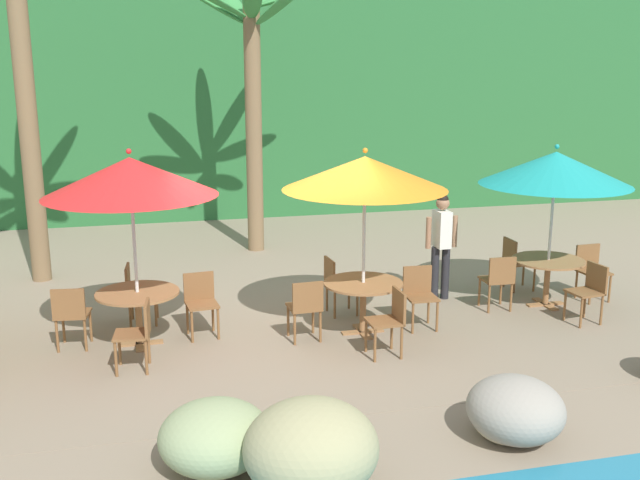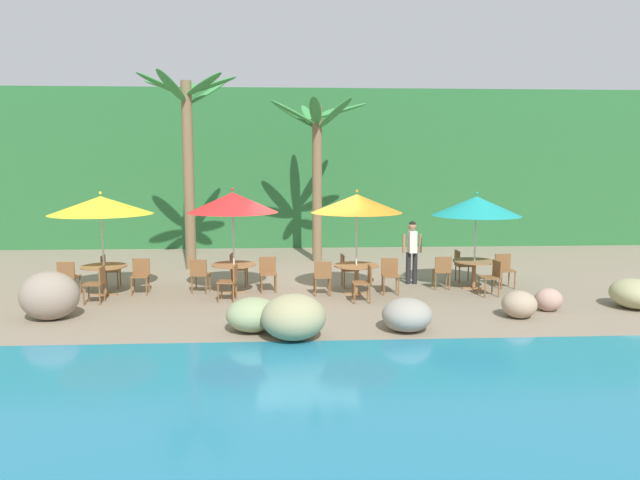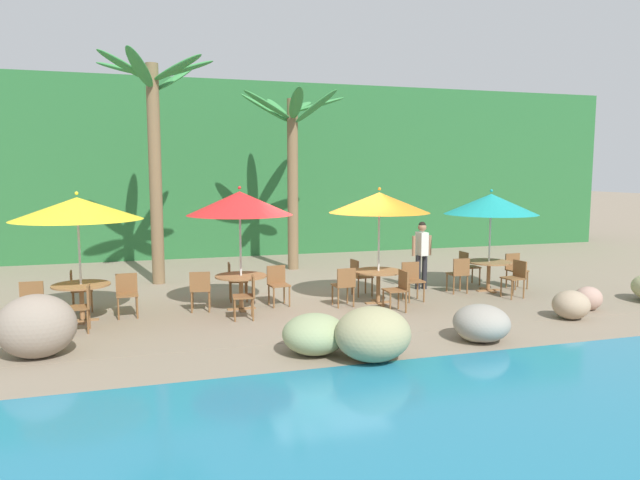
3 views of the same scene
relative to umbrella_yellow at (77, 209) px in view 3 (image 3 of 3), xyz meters
The scene contains 31 objects.
ground_plane 5.45m from the umbrella_yellow, ahead, with size 120.00×120.00×0.00m, color gray.
terrace_deck 5.44m from the umbrella_yellow, ahead, with size 18.00×5.20×0.01m.
foliage_backdrop 10.33m from the umbrella_yellow, 61.13° to the left, with size 28.00×2.40×6.00m.
rock_seawall 7.08m from the umbrella_yellow, 24.40° to the right, with size 14.53×3.09×1.02m.
umbrella_yellow is the anchor object (origin of this frame).
dining_table_yellow 1.61m from the umbrella_yellow, 90.00° to the right, with size 1.10×1.10×0.74m.
chair_yellow_seaward 1.91m from the umbrella_yellow, ahead, with size 0.44×0.45×0.87m.
chair_yellow_inland 1.91m from the umbrella_yellow, 101.26° to the left, with size 0.46×0.46×0.87m.
chair_yellow_left 1.91m from the umbrella_yellow, behind, with size 0.44×0.44×0.87m.
chair_yellow_right 1.91m from the umbrella_yellow, 82.96° to the right, with size 0.43×0.43×0.87m.
umbrella_red 3.16m from the umbrella_yellow, ahead, with size 2.23×2.23×2.63m.
dining_table_red 3.54m from the umbrella_yellow, ahead, with size 1.10×1.10×0.74m.
chair_red_seaward 4.35m from the umbrella_yellow, ahead, with size 0.46×0.47×0.87m.
chair_red_inland 3.69m from the umbrella_yellow, 16.50° to the left, with size 0.46×0.45×0.87m.
chair_red_left 2.87m from the umbrella_yellow, ahead, with size 0.47×0.48×0.87m.
chair_red_right 3.68m from the umbrella_yellow, 13.89° to the right, with size 0.47×0.46×0.87m.
umbrella_orange 6.19m from the umbrella_yellow, ahead, with size 2.23×2.23×2.59m.
dining_table_orange 6.40m from the umbrella_yellow, ahead, with size 1.10×1.10×0.74m.
chair_orange_seaward 7.25m from the umbrella_yellow, ahead, with size 0.44×0.44×0.87m.
chair_orange_inland 6.30m from the umbrella_yellow, ahead, with size 0.46×0.45×0.87m.
chair_orange_left 5.62m from the umbrella_yellow, ahead, with size 0.44×0.45×0.87m.
chair_orange_right 6.61m from the umbrella_yellow, ahead, with size 0.44×0.43×0.87m.
umbrella_teal 9.31m from the umbrella_yellow, ahead, with size 2.25×2.25×2.51m.
dining_table_teal 9.45m from the umbrella_yellow, ahead, with size 1.10×1.10×0.74m.
chair_teal_seaward 10.30m from the umbrella_yellow, ahead, with size 0.44×0.45×0.87m.
chair_teal_inland 9.44m from the umbrella_yellow, ahead, with size 0.43×0.42×0.87m.
chair_teal_left 8.63m from the umbrella_yellow, ahead, with size 0.44×0.44×0.87m.
chair_teal_right 9.67m from the umbrella_yellow, ahead, with size 0.47×0.47×0.87m.
palm_tree_nearest 4.28m from the umbrella_yellow, 66.67° to the left, with size 3.03×3.01×5.84m.
palm_tree_second 7.41m from the umbrella_yellow, 41.26° to the left, with size 3.20×3.15×5.26m.
waiter_in_white 7.97m from the umbrella_yellow, ahead, with size 0.52×0.35×1.70m.
Camera 3 is at (-3.66, -12.04, 2.94)m, focal length 32.49 mm.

